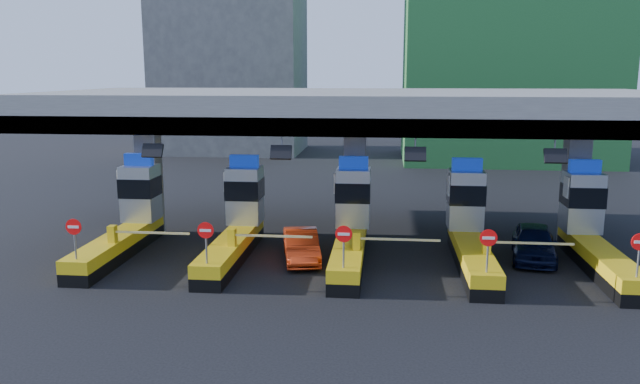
# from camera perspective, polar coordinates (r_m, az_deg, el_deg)

# --- Properties ---
(ground) EXTENTS (120.00, 120.00, 0.00)m
(ground) POSITION_cam_1_polar(r_m,az_deg,el_deg) (27.09, 2.81, -5.99)
(ground) COLOR black
(ground) RESTS_ON ground
(toll_canopy) EXTENTS (28.00, 12.09, 7.00)m
(toll_canopy) POSITION_cam_1_polar(r_m,az_deg,el_deg) (28.85, 3.25, 7.44)
(toll_canopy) COLOR slate
(toll_canopy) RESTS_ON ground
(toll_lane_far_left) EXTENTS (4.43, 8.00, 4.16)m
(toll_lane_far_left) POSITION_cam_1_polar(r_m,az_deg,el_deg) (29.26, -17.09, -2.36)
(toll_lane_far_left) COLOR black
(toll_lane_far_left) RESTS_ON ground
(toll_lane_left) EXTENTS (4.43, 8.00, 4.16)m
(toll_lane_left) POSITION_cam_1_polar(r_m,az_deg,el_deg) (27.70, -7.52, -2.69)
(toll_lane_left) COLOR black
(toll_lane_left) RESTS_ON ground
(toll_lane_center) EXTENTS (4.43, 8.00, 4.16)m
(toll_lane_center) POSITION_cam_1_polar(r_m,az_deg,el_deg) (26.99, 2.88, -2.97)
(toll_lane_center) COLOR black
(toll_lane_center) RESTS_ON ground
(toll_lane_right) EXTENTS (4.43, 8.00, 4.16)m
(toll_lane_right) POSITION_cam_1_polar(r_m,az_deg,el_deg) (27.19, 13.47, -3.16)
(toll_lane_right) COLOR black
(toll_lane_right) RESTS_ON ground
(toll_lane_far_right) EXTENTS (4.43, 8.00, 4.16)m
(toll_lane_far_right) POSITION_cam_1_polar(r_m,az_deg,el_deg) (28.30, 23.57, -3.24)
(toll_lane_far_right) COLOR black
(toll_lane_far_right) RESTS_ON ground
(bg_building_scaffold) EXTENTS (18.00, 12.00, 28.00)m
(bg_building_scaffold) POSITION_cam_1_polar(r_m,az_deg,el_deg) (59.18, 17.00, 16.37)
(bg_building_scaffold) COLOR #1E5926
(bg_building_scaffold) RESTS_ON ground
(bg_building_concrete) EXTENTS (14.00, 10.00, 18.00)m
(bg_building_concrete) POSITION_cam_1_polar(r_m,az_deg,el_deg) (63.79, -8.14, 11.79)
(bg_building_concrete) COLOR #4C4C49
(bg_building_concrete) RESTS_ON ground
(van) EXTENTS (2.51, 4.62, 1.49)m
(van) POSITION_cam_1_polar(r_m,az_deg,el_deg) (28.11, 18.97, -4.37)
(van) COLOR black
(van) RESTS_ON ground
(red_car) EXTENTS (2.15, 4.15, 1.30)m
(red_car) POSITION_cam_1_polar(r_m,az_deg,el_deg) (26.45, -1.72, -4.93)
(red_car) COLOR #A7280C
(red_car) RESTS_ON ground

